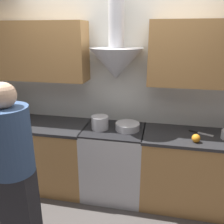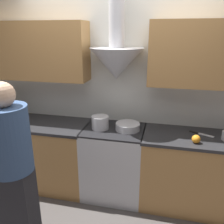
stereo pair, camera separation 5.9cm
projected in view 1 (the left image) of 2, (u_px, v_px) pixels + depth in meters
name	position (u px, v px, depth m)	size (l,w,h in m)	color
ground_plane	(108.00, 210.00, 2.84)	(12.00, 12.00, 0.00)	#4C4744
wall_back	(113.00, 78.00, 2.94)	(8.40, 0.62, 2.60)	silver
counter_left	(32.00, 153.00, 3.23)	(1.55, 0.62, 0.91)	#B27F47
counter_right	(192.00, 171.00, 2.82)	(1.21, 0.62, 0.91)	#B27F47
stove_range	(114.00, 162.00, 3.01)	(0.73, 0.60, 0.91)	silver
wine_bottle_4	(6.00, 110.00, 3.09)	(0.07, 0.07, 0.34)	black
wine_bottle_5	(13.00, 112.00, 3.07)	(0.07, 0.07, 0.33)	black
stock_pot	(100.00, 123.00, 2.85)	(0.21, 0.21, 0.16)	silver
mixing_bowl	(127.00, 126.00, 2.83)	(0.29, 0.29, 0.08)	silver
orange_fruit	(196.00, 138.00, 2.51)	(0.09, 0.09, 0.09)	orange
chefs_knife	(201.00, 133.00, 2.73)	(0.27, 0.14, 0.01)	silver
person_foreground_left	(14.00, 168.00, 2.04)	(0.36, 0.36, 1.66)	#28282D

